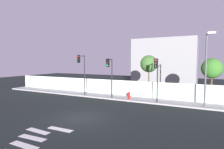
{
  "coord_description": "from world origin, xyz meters",
  "views": [
    {
      "loc": [
        8.39,
        -11.06,
        4.27
      ],
      "look_at": [
        -0.58,
        6.5,
        2.86
      ],
      "focal_mm": 29.8,
      "sensor_mm": 36.0,
      "label": 1
    }
  ],
  "objects_px": {
    "traffic_light_center": "(81,66)",
    "street_lamp_curbside": "(207,64)",
    "traffic_light_left": "(110,69)",
    "fire_hydrant": "(129,95)",
    "roadside_tree_leftmost": "(149,64)",
    "roadside_tree_midleft": "(212,69)",
    "traffic_light_right": "(157,71)"
  },
  "relations": [
    {
      "from": "traffic_light_center",
      "to": "street_lamp_curbside",
      "type": "distance_m",
      "value": 13.36
    },
    {
      "from": "traffic_light_left",
      "to": "fire_hydrant",
      "type": "xyz_separation_m",
      "value": [
        2.17,
        0.41,
        -2.77
      ]
    },
    {
      "from": "traffic_light_left",
      "to": "traffic_light_center",
      "type": "bearing_deg",
      "value": 179.54
    },
    {
      "from": "traffic_light_left",
      "to": "roadside_tree_leftmost",
      "type": "relative_size",
      "value": 0.89
    },
    {
      "from": "street_lamp_curbside",
      "to": "roadside_tree_leftmost",
      "type": "bearing_deg",
      "value": 154.65
    },
    {
      "from": "traffic_light_center",
      "to": "roadside_tree_leftmost",
      "type": "height_order",
      "value": "traffic_light_center"
    },
    {
      "from": "fire_hydrant",
      "to": "roadside_tree_midleft",
      "type": "xyz_separation_m",
      "value": [
        7.86,
        2.88,
        2.94
      ]
    },
    {
      "from": "fire_hydrant",
      "to": "roadside_tree_leftmost",
      "type": "distance_m",
      "value": 4.61
    },
    {
      "from": "roadside_tree_leftmost",
      "to": "roadside_tree_midleft",
      "type": "bearing_deg",
      "value": 0.0
    },
    {
      "from": "traffic_light_left",
      "to": "traffic_light_center",
      "type": "distance_m",
      "value": 3.84
    },
    {
      "from": "traffic_light_center",
      "to": "traffic_light_left",
      "type": "bearing_deg",
      "value": -0.46
    },
    {
      "from": "traffic_light_left",
      "to": "roadside_tree_midleft",
      "type": "relative_size",
      "value": 0.96
    },
    {
      "from": "traffic_light_right",
      "to": "roadside_tree_midleft",
      "type": "height_order",
      "value": "roadside_tree_midleft"
    },
    {
      "from": "street_lamp_curbside",
      "to": "roadside_tree_midleft",
      "type": "distance_m",
      "value": 2.95
    },
    {
      "from": "street_lamp_curbside",
      "to": "roadside_tree_midleft",
      "type": "relative_size",
      "value": 1.43
    },
    {
      "from": "street_lamp_curbside",
      "to": "roadside_tree_leftmost",
      "type": "relative_size",
      "value": 1.32
    },
    {
      "from": "traffic_light_center",
      "to": "roadside_tree_leftmost",
      "type": "relative_size",
      "value": 0.97
    },
    {
      "from": "traffic_light_right",
      "to": "roadside_tree_leftmost",
      "type": "relative_size",
      "value": 0.88
    },
    {
      "from": "traffic_light_center",
      "to": "street_lamp_curbside",
      "type": "bearing_deg",
      "value": 1.69
    },
    {
      "from": "street_lamp_curbside",
      "to": "fire_hydrant",
      "type": "xyz_separation_m",
      "value": [
        -7.35,
        -0.02,
        -3.45
      ]
    },
    {
      "from": "roadside_tree_midleft",
      "to": "traffic_light_right",
      "type": "bearing_deg",
      "value": -144.36
    },
    {
      "from": "traffic_light_right",
      "to": "fire_hydrant",
      "type": "xyz_separation_m",
      "value": [
        -3.06,
        0.56,
        -2.76
      ]
    },
    {
      "from": "roadside_tree_midleft",
      "to": "roadside_tree_leftmost",
      "type": "bearing_deg",
      "value": 180.0
    },
    {
      "from": "traffic_light_left",
      "to": "fire_hydrant",
      "type": "height_order",
      "value": "traffic_light_left"
    },
    {
      "from": "fire_hydrant",
      "to": "roadside_tree_leftmost",
      "type": "bearing_deg",
      "value": 65.46
    },
    {
      "from": "fire_hydrant",
      "to": "traffic_light_left",
      "type": "bearing_deg",
      "value": -169.4
    },
    {
      "from": "traffic_light_center",
      "to": "fire_hydrant",
      "type": "xyz_separation_m",
      "value": [
        6.0,
        0.37,
        -3.07
      ]
    },
    {
      "from": "traffic_light_center",
      "to": "street_lamp_curbside",
      "type": "xyz_separation_m",
      "value": [
        13.35,
        0.39,
        0.39
      ]
    },
    {
      "from": "traffic_light_right",
      "to": "street_lamp_curbside",
      "type": "xyz_separation_m",
      "value": [
        4.3,
        0.58,
        0.69
      ]
    },
    {
      "from": "street_lamp_curbside",
      "to": "traffic_light_left",
      "type": "bearing_deg",
      "value": -177.45
    },
    {
      "from": "street_lamp_curbside",
      "to": "fire_hydrant",
      "type": "bearing_deg",
      "value": -179.85
    },
    {
      "from": "roadside_tree_leftmost",
      "to": "fire_hydrant",
      "type": "bearing_deg",
      "value": -114.54
    }
  ]
}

